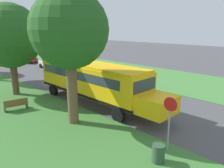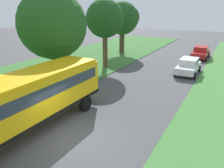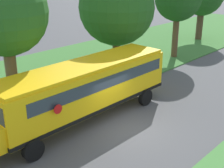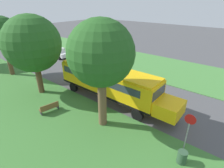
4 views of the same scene
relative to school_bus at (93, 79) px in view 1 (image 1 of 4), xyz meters
name	(u,v)px [view 1 (image 1 of 4)]	position (x,y,z in m)	size (l,w,h in m)	color
ground_plane	(109,93)	(2.60, 0.97, -1.92)	(120.00, 120.00, 0.00)	#4C4C4F
grass_far_side	(163,78)	(11.60, 0.97, -1.89)	(10.00, 80.00, 0.07)	#47843D
school_bus	(93,79)	(0.00, 0.00, 0.00)	(2.85, 12.42, 3.16)	yellow
car_white_nearest	(51,62)	(5.40, 16.01, -1.05)	(2.02, 4.40, 1.56)	silver
car_red_middle	(27,57)	(5.40, 24.17, -1.05)	(2.02, 4.40, 1.56)	#B21E1E
oak_tree_beside_bus	(70,29)	(-3.37, -2.09, 3.83)	(4.52, 4.52, 7.98)	brown
oak_tree_roadside_mid	(12,36)	(-3.34, 6.41, 3.21)	(5.38, 5.38, 7.84)	brown
stop_sign	(169,118)	(-2.00, -7.92, -0.19)	(0.08, 0.68, 2.74)	gray
park_bench	(16,105)	(-5.09, 2.57, -1.45)	(1.66, 0.79, 0.92)	brown
trash_bin	(158,154)	(-3.18, -8.16, -1.47)	(0.56, 0.56, 0.90)	#2D4C33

